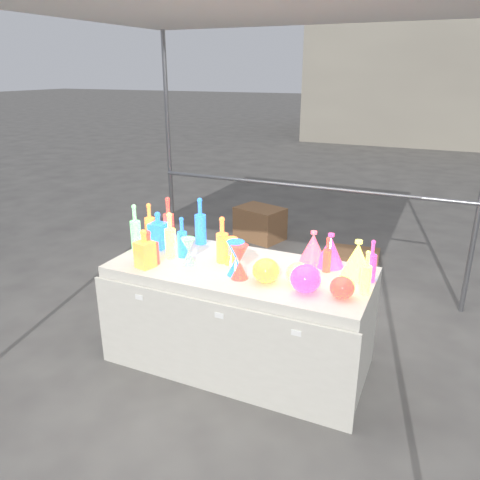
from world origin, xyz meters
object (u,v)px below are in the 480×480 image
at_px(hourglass_0, 240,262).
at_px(globe_0, 266,272).
at_px(display_table, 239,316).
at_px(bottle_0, 150,223).
at_px(cardboard_box_closed, 260,223).
at_px(decanter_0, 145,248).

height_order(hourglass_0, globe_0, hourglass_0).
relative_size(display_table, hourglass_0, 8.01).
bearing_deg(bottle_0, cardboard_box_closed, 90.24).
distance_m(cardboard_box_closed, globe_0, 2.96).
xyz_separation_m(cardboard_box_closed, decanter_0, (0.26, -2.79, 0.68)).
relative_size(display_table, bottle_0, 5.78).
bearing_deg(globe_0, display_table, 150.51).
relative_size(cardboard_box_closed, decanter_0, 2.07).
height_order(decanter_0, globe_0, decanter_0).
distance_m(bottle_0, globe_0, 1.15).
relative_size(cardboard_box_closed, globe_0, 3.20).
distance_m(display_table, cardboard_box_closed, 2.68).
distance_m(hourglass_0, globe_0, 0.18).
relative_size(display_table, cardboard_box_closed, 3.26).
bearing_deg(cardboard_box_closed, bottle_0, -73.18).
relative_size(bottle_0, decanter_0, 1.16).
xyz_separation_m(display_table, hourglass_0, (0.07, -0.16, 0.49)).
distance_m(display_table, decanter_0, 0.83).
bearing_deg(bottle_0, display_table, -11.74).
distance_m(cardboard_box_closed, hourglass_0, 2.92).
height_order(cardboard_box_closed, globe_0, globe_0).
distance_m(decanter_0, globe_0, 0.86).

